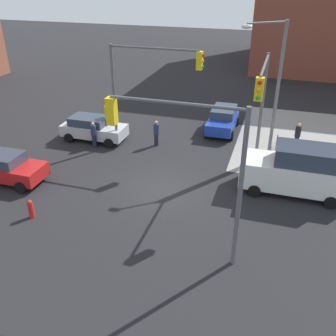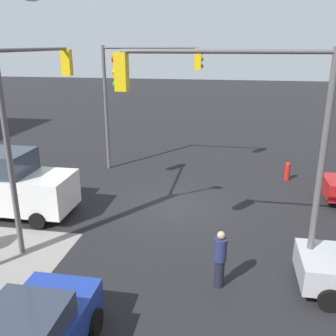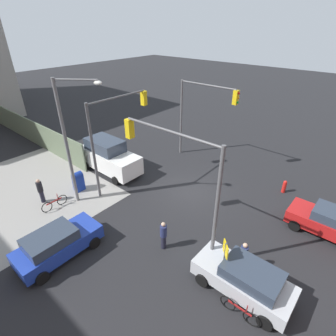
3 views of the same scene
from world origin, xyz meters
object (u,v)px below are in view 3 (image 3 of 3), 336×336
Objects in this scene: hatchback_red at (329,222)px; bicycle_leaning_on_fence at (55,203)px; traffic_signal_ne_corner at (115,126)px; van_white_delivery at (109,156)px; pedestrian_walking_north at (163,235)px; fire_hydrant at (284,186)px; street_lamp_corner at (71,136)px; traffic_signal_se_corner at (201,107)px; mailbox_blue at (78,181)px; sedan_blue at (57,243)px; traffic_signal_nw_corner at (178,169)px; pedestrian_crossing at (40,190)px; hatchback_silver at (245,279)px; pedestrian_waiting at (243,256)px; bicycle_at_crosswalk at (239,311)px.

hatchback_red is 16.46m from bicycle_leaning_on_fence.
hatchback_red reaches higher than bicycle_leaning_on_fence.
traffic_signal_ne_corner is 1.20× the size of van_white_delivery.
hatchback_red is at bearing 169.32° from pedestrian_walking_north.
fire_hydrant is at bearing -144.34° from traffic_signal_ne_corner.
traffic_signal_ne_corner is 0.81× the size of street_lamp_corner.
pedestrian_walking_north is (-8.74, 3.40, -0.38)m from van_white_delivery.
traffic_signal_se_corner is 8.60m from fire_hydrant.
hatchback_red is 0.75× the size of van_white_delivery.
traffic_signal_ne_corner is 4.83m from mailbox_blue.
traffic_signal_nw_corner is at bearing -131.20° from sedan_blue.
mailbox_blue reaches higher than bicycle_leaning_on_fence.
fire_hydrant is 16.55m from pedestrian_crossing.
traffic_signal_se_corner is at bearing -122.87° from pedestrian_walking_north.
traffic_signal_ne_corner is 3.71× the size of bicycle_leaning_on_fence.
bicycle_leaning_on_fence is (0.70, 1.62, -4.35)m from street_lamp_corner.
hatchback_silver is 2.52× the size of pedestrian_waiting.
van_white_delivery is (15.04, 3.41, 0.44)m from hatchback_red.
bicycle_at_crosswalk is (-11.71, 0.42, -4.35)m from street_lamp_corner.
hatchback_silver is at bearing 126.46° from pedestrian_walking_north.
traffic_signal_se_corner is 8.28m from van_white_delivery.
traffic_signal_ne_corner reaches higher than van_white_delivery.
traffic_signal_nw_corner is at bearing 151.22° from pedestrian_crossing.
hatchback_red reaches higher than bicycle_at_crosswalk.
hatchback_red is (-10.83, 2.89, -3.77)m from traffic_signal_se_corner.
hatchback_silver is at bearing 133.68° from traffic_signal_se_corner.
traffic_signal_ne_corner is at bearing -103.50° from bicycle_leaning_on_fence.
traffic_signal_nw_corner is 10.26m from pedestrian_crossing.
pedestrian_waiting is (0.60, -1.06, 0.05)m from hatchback_silver.
sedan_blue is (-4.49, 4.10, 0.08)m from mailbox_blue.
fire_hydrant is at bearing -132.93° from bicycle_leaning_on_fence.
street_lamp_corner reaches higher than mailbox_blue.
traffic_signal_nw_corner is 3.68× the size of pedestrian_crossing.
traffic_signal_se_corner is 1.51× the size of hatchback_silver.
hatchback_silver is at bearing 166.89° from van_white_delivery.
van_white_delivery is 3.13× the size of pedestrian_walking_north.
street_lamp_corner is 14.54m from fire_hydrant.
traffic_signal_ne_corner reaches higher than hatchback_silver.
traffic_signal_se_corner is 7.38m from traffic_signal_ne_corner.
hatchback_silver is at bearing 174.94° from traffic_signal_nw_corner.
van_white_delivery is 9.39m from pedestrian_walking_north.
bicycle_leaning_on_fence is (12.00, 2.33, -0.50)m from hatchback_silver.
bicycle_leaning_on_fence is at bearing 11.01° from hatchback_silver.
traffic_signal_ne_corner is at bearing 160.01° from van_white_delivery.
bicycle_leaning_on_fence is (3.89, -1.90, -0.50)m from sedan_blue.
hatchback_silver is at bearing -70.71° from bicycle_at_crosswalk.
van_white_delivery is at bearing 12.77° from hatchback_red.
pedestrian_walking_north is (-8.80, -2.20, -0.02)m from pedestrian_crossing.
sedan_blue is 9.19m from pedestrian_waiting.
traffic_signal_ne_corner is 11.75m from hatchback_silver.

